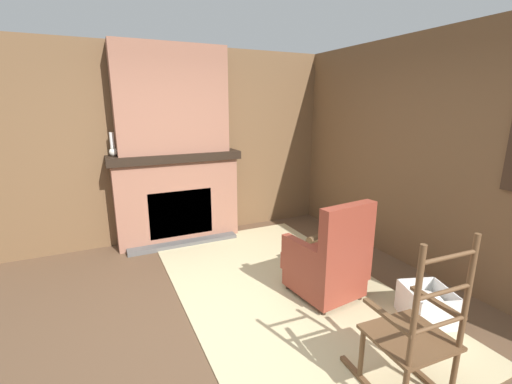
{
  "coord_description": "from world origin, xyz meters",
  "views": [
    {
      "loc": [
        2.51,
        -1.0,
        1.91
      ],
      "look_at": [
        -1.06,
        0.69,
        0.9
      ],
      "focal_mm": 24.0,
      "sensor_mm": 36.0,
      "label": 1
    }
  ],
  "objects_px": {
    "laundry_basket": "(427,305)",
    "oil_lamp_vase": "(113,148)",
    "armchair": "(328,264)",
    "firewood_stack": "(326,241)",
    "storage_case": "(185,147)",
    "rocking_chair": "(414,343)"
  },
  "relations": [
    {
      "from": "armchair",
      "to": "firewood_stack",
      "type": "xyz_separation_m",
      "value": [
        -1.08,
        0.81,
        -0.3
      ]
    },
    {
      "from": "armchair",
      "to": "oil_lamp_vase",
      "type": "distance_m",
      "value": 3.01
    },
    {
      "from": "laundry_basket",
      "to": "oil_lamp_vase",
      "type": "distance_m",
      "value": 3.94
    },
    {
      "from": "laundry_basket",
      "to": "storage_case",
      "type": "bearing_deg",
      "value": -154.02
    },
    {
      "from": "armchair",
      "to": "oil_lamp_vase",
      "type": "bearing_deg",
      "value": 32.23
    },
    {
      "from": "rocking_chair",
      "to": "storage_case",
      "type": "relative_size",
      "value": 4.92
    },
    {
      "from": "oil_lamp_vase",
      "to": "storage_case",
      "type": "bearing_deg",
      "value": 89.99
    },
    {
      "from": "armchair",
      "to": "storage_case",
      "type": "distance_m",
      "value": 2.55
    },
    {
      "from": "laundry_basket",
      "to": "oil_lamp_vase",
      "type": "height_order",
      "value": "oil_lamp_vase"
    },
    {
      "from": "laundry_basket",
      "to": "armchair",
      "type": "bearing_deg",
      "value": -140.34
    },
    {
      "from": "armchair",
      "to": "oil_lamp_vase",
      "type": "relative_size",
      "value": 3.41
    },
    {
      "from": "armchair",
      "to": "firewood_stack",
      "type": "relative_size",
      "value": 2.02
    },
    {
      "from": "firewood_stack",
      "to": "storage_case",
      "type": "distance_m",
      "value": 2.36
    },
    {
      "from": "armchair",
      "to": "rocking_chair",
      "type": "bearing_deg",
      "value": 161.87
    },
    {
      "from": "laundry_basket",
      "to": "storage_case",
      "type": "distance_m",
      "value": 3.45
    },
    {
      "from": "firewood_stack",
      "to": "oil_lamp_vase",
      "type": "xyz_separation_m",
      "value": [
        -1.13,
        -2.58,
        1.31
      ]
    },
    {
      "from": "firewood_stack",
      "to": "oil_lamp_vase",
      "type": "relative_size",
      "value": 1.69
    },
    {
      "from": "laundry_basket",
      "to": "storage_case",
      "type": "relative_size",
      "value": 2.12
    },
    {
      "from": "armchair",
      "to": "firewood_stack",
      "type": "distance_m",
      "value": 1.38
    },
    {
      "from": "laundry_basket",
      "to": "oil_lamp_vase",
      "type": "bearing_deg",
      "value": -141.03
    },
    {
      "from": "storage_case",
      "to": "rocking_chair",
      "type": "bearing_deg",
      "value": 9.59
    },
    {
      "from": "rocking_chair",
      "to": "laundry_basket",
      "type": "relative_size",
      "value": 2.32
    }
  ]
}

